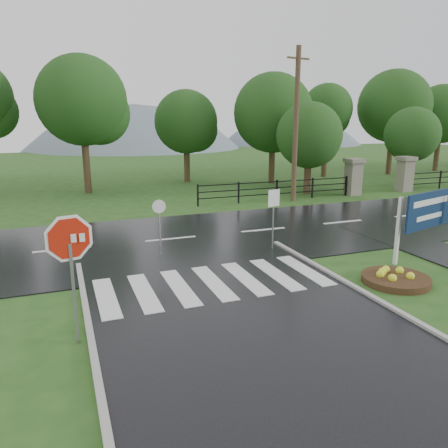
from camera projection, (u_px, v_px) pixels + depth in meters
name	position (u px, v px, depth m)	size (l,w,h in m)	color
ground	(304.00, 379.00, 8.00)	(120.00, 120.00, 0.00)	#254E1A
main_road	(171.00, 240.00, 17.08)	(90.00, 8.00, 0.04)	black
crosswalk	(213.00, 282.00, 12.52)	(6.50, 2.80, 0.02)	silver
pillar_west	(353.00, 176.00, 26.73)	(1.00, 1.00, 2.24)	gray
pillar_east	(405.00, 173.00, 28.11)	(1.00, 1.00, 2.24)	gray
fence_west	(277.00, 188.00, 25.03)	(9.58, 0.08, 1.20)	black
hills	(113.00, 243.00, 71.91)	(102.00, 48.00, 48.00)	slate
treeline	(136.00, 187.00, 30.13)	(83.20, 5.20, 10.00)	#173E13
stop_sign	(70.00, 251.00, 8.82)	(1.28, 0.36, 2.97)	#939399
estate_billboard	(429.00, 213.00, 14.31)	(2.58, 0.82, 2.33)	silver
flower_bed	(396.00, 278.00, 12.64)	(1.93, 1.93, 0.39)	#332111
reg_sign_small	(274.00, 208.00, 15.44)	(0.49, 0.11, 2.21)	#939399
reg_sign_round	(159.00, 220.00, 14.80)	(0.46, 0.09, 1.98)	#939399
utility_pole_east	(296.00, 125.00, 24.01)	(1.48, 0.38, 8.38)	#473523
entrance_tree_left	(309.00, 135.00, 26.71)	(4.04, 4.04, 5.63)	#3D2B1C
entrance_tree_right	(412.00, 135.00, 29.50)	(3.67, 3.67, 5.38)	#3D2B1C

